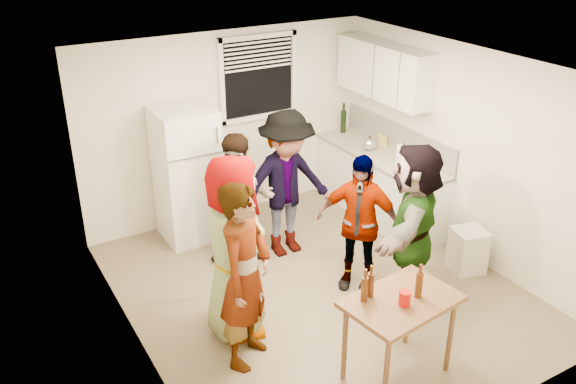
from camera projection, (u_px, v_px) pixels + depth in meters
room at (318, 289)px, 6.81m from camera, size 4.00×4.50×2.50m
window at (259, 78)px, 7.95m from camera, size 1.12×0.10×1.06m
refrigerator at (187, 175)px, 7.57m from camera, size 0.70×0.70×1.70m
counter_lower at (378, 185)px, 8.30m from camera, size 0.60×2.20×0.86m
countertop at (380, 155)px, 8.11m from camera, size 0.64×2.22×0.04m
backsplash at (398, 137)px, 8.15m from camera, size 0.03×2.20×0.36m
upper_cabinets at (384, 71)px, 7.86m from camera, size 0.34×1.60×0.70m
kettle at (369, 150)px, 8.22m from camera, size 0.30×0.28×0.21m
paper_towel at (400, 164)px, 7.75m from camera, size 0.12×0.12×0.26m
wine_bottle at (343, 132)px, 8.85m from camera, size 0.08×0.08×0.32m
beer_bottle_counter at (402, 169)px, 7.61m from camera, size 0.07×0.07×0.25m
blue_cup at (400, 176)px, 7.42m from camera, size 0.08×0.08×0.11m
picture_frame at (382, 140)px, 8.36m from camera, size 0.02×0.17×0.14m
trash_bin at (468, 251)px, 7.08m from camera, size 0.43×0.43×0.52m
serving_table at (395, 374)px, 5.59m from camera, size 1.06×0.78×0.83m
beer_bottle_table at (418, 297)px, 5.27m from camera, size 0.06×0.06×0.24m
red_cup at (404, 305)px, 5.16m from camera, size 0.10×0.10×0.13m
guest_grey at (237, 329)px, 6.18m from camera, size 2.04×1.33×0.60m
guest_stripe at (248, 356)px, 5.80m from camera, size 1.64×1.83×0.43m
guest_back_left at (243, 259)px, 7.39m from camera, size 1.32×1.77×0.61m
guest_back_right at (286, 250)px, 7.57m from camera, size 1.19×1.82×0.67m
guest_black at (355, 284)px, 6.90m from camera, size 1.80×1.72×0.39m
guest_orange at (406, 294)px, 6.72m from camera, size 2.42×2.43×0.53m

